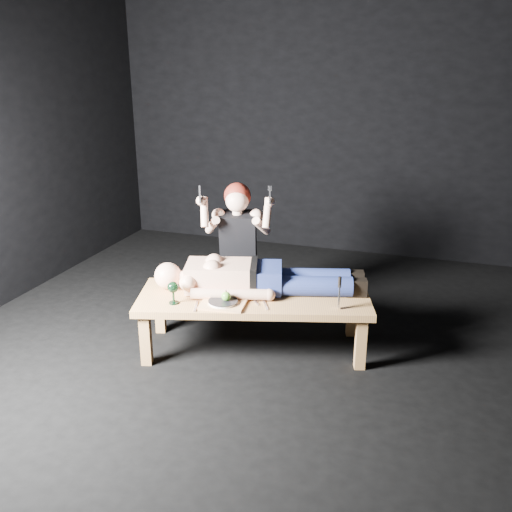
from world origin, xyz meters
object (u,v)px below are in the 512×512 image
Objects in this scene: kneeling_woman at (239,248)px; carving_knife at (339,293)px; goblet at (173,293)px; table at (254,322)px; serving_tray at (223,304)px; lying_man at (261,274)px.

carving_knife is at bearing -46.44° from kneeling_woman.
carving_knife is at bearing 13.72° from goblet.
table is 0.75m from kneeling_woman.
goblet reaches higher than serving_tray.
serving_tray is 1.88× the size of goblet.
goblet is (-0.51, -0.32, 0.31)m from table.
carving_knife reaches higher than goblet.
lying_man is (0.02, 0.12, 0.36)m from table.
serving_tray is (0.16, -0.80, -0.16)m from kneeling_woman.
serving_tray is at bearing 178.00° from carving_knife.
kneeling_woman reaches higher than lying_man.
serving_tray is at bearing -139.05° from table.
kneeling_woman is at bearing 111.89° from lying_man.
kneeling_woman is 0.90m from goblet.
carving_knife reaches higher than serving_tray.
serving_tray is at bearing 12.83° from goblet.
lying_man reaches higher than table.
goblet is 0.69× the size of carving_knife.
lying_man is 5.51× the size of serving_tray.
table is at bearing -116.96° from lying_man.
lying_man is 1.42× the size of kneeling_woman.
lying_man reaches higher than carving_knife.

